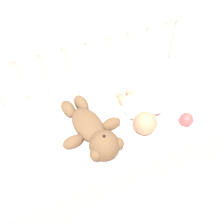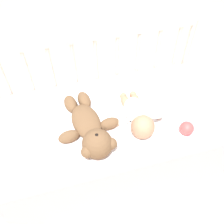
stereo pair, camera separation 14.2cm
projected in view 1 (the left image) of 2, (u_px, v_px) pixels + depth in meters
ground_plane at (112, 162)px, 1.85m from camera, size 12.00×12.00×0.00m
crib_mattress at (112, 142)px, 1.66m from camera, size 1.35×0.70×0.51m
crib_rail at (88, 68)px, 1.62m from camera, size 1.35×0.04×0.84m
blanket at (106, 123)px, 1.44m from camera, size 0.81×0.59×0.01m
teddy_bear at (93, 131)px, 1.33m from camera, size 0.36×0.51×0.16m
baby at (138, 113)px, 1.43m from camera, size 0.29×0.38×0.13m
toy_ball at (186, 119)px, 1.41m from camera, size 0.08×0.08×0.08m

